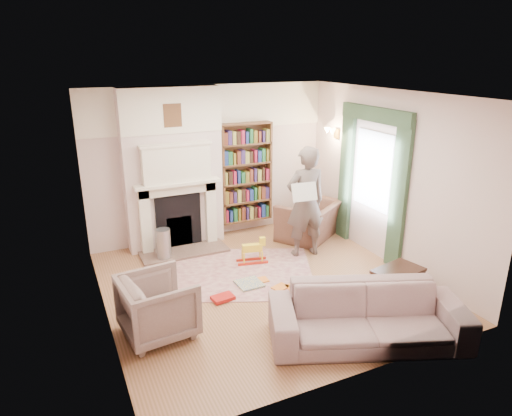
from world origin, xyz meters
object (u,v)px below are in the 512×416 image
armchair_reading (309,220)px  paraffin_heater (164,245)px  sofa (368,316)px  bookcase (246,173)px  man_reading (306,202)px  armchair_left (158,306)px  rocking_horse (252,251)px  coffee_table (397,284)px

armchair_reading → paraffin_heater: armchair_reading is taller
sofa → paraffin_heater: 3.68m
bookcase → armchair_reading: bearing=-41.4°
bookcase → armchair_reading: 1.48m
sofa → man_reading: bearing=98.4°
paraffin_heater → armchair_left: bearing=-105.6°
bookcase → sofa: bearing=-91.7°
bookcase → rocking_horse: (-0.48, -1.36, -0.95)m
man_reading → paraffin_heater: bearing=-14.9°
sofa → armchair_reading: bearing=93.1°
armchair_reading → armchair_left: 3.79m
bookcase → man_reading: 1.51m
armchair_reading → armchair_left: (-3.28, -1.90, 0.03)m
coffee_table → paraffin_heater: paraffin_heater is taller
coffee_table → rocking_horse: 2.35m
man_reading → coffee_table: bearing=107.7°
coffee_table → man_reading: bearing=90.6°
armchair_left → man_reading: 3.17m
paraffin_heater → rocking_horse: (1.29, -0.74, -0.05)m
sofa → paraffin_heater: bearing=138.6°
paraffin_heater → coffee_table: bearing=-44.4°
armchair_reading → paraffin_heater: 2.71m
armchair_left → sofa: bearing=-124.6°
sofa → man_reading: 2.63m
bookcase → armchair_left: 3.68m
man_reading → paraffin_heater: man_reading is taller
sofa → rocking_horse: (-0.37, 2.54, -0.12)m
armchair_reading → coffee_table: size_ratio=1.55×
armchair_reading → sofa: bearing=38.1°
bookcase → coffee_table: 3.51m
sofa → rocking_horse: sofa is taller
armchair_left → sofa: armchair_left is taller
armchair_reading → rocking_horse: 1.52m
man_reading → rocking_horse: man_reading is taller
armchair_left → rocking_horse: (1.87, 1.35, -0.16)m
bookcase → armchair_left: bookcase is taller
sofa → rocking_horse: 2.57m
bookcase → man_reading: size_ratio=0.97×
bookcase → coffee_table: size_ratio=2.64×
armchair_reading → man_reading: 0.96m
man_reading → coffee_table: 2.03m
armchair_left → armchair_reading: bearing=-66.6°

